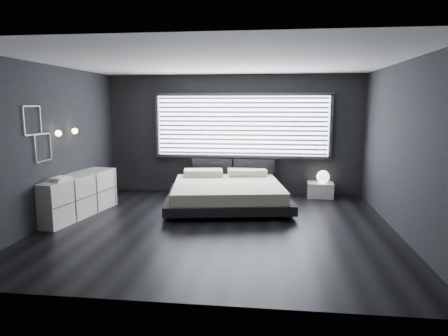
# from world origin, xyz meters

# --- Properties ---
(room) EXTENTS (6.04, 6.00, 2.80)m
(room) POSITION_xyz_m (0.00, 0.00, 1.40)
(room) COLOR black
(room) RESTS_ON ground
(window) EXTENTS (4.14, 0.09, 1.52)m
(window) POSITION_xyz_m (0.20, 2.70, 1.61)
(window) COLOR white
(window) RESTS_ON ground
(headboard) EXTENTS (1.96, 0.16, 0.52)m
(headboard) POSITION_xyz_m (-0.00, 2.64, 0.57)
(headboard) COLOR black
(headboard) RESTS_ON ground
(sconce_near) EXTENTS (0.18, 0.11, 0.11)m
(sconce_near) POSITION_xyz_m (-2.88, 0.05, 1.60)
(sconce_near) COLOR silver
(sconce_near) RESTS_ON ground
(sconce_far) EXTENTS (0.18, 0.11, 0.11)m
(sconce_far) POSITION_xyz_m (-2.88, 0.65, 1.60)
(sconce_far) COLOR silver
(sconce_far) RESTS_ON ground
(wall_art_upper) EXTENTS (0.01, 0.48, 0.48)m
(wall_art_upper) POSITION_xyz_m (-2.98, -0.55, 1.85)
(wall_art_upper) COLOR #47474C
(wall_art_upper) RESTS_ON ground
(wall_art_lower) EXTENTS (0.01, 0.48, 0.48)m
(wall_art_lower) POSITION_xyz_m (-2.98, -0.30, 1.38)
(wall_art_lower) COLOR #47474C
(wall_art_lower) RESTS_ON ground
(bed) EXTENTS (2.81, 2.72, 0.64)m
(bed) POSITION_xyz_m (-0.01, 1.47, 0.30)
(bed) COLOR black
(bed) RESTS_ON ground
(nightstand) EXTENTS (0.60, 0.51, 0.34)m
(nightstand) POSITION_xyz_m (2.03, 2.50, 0.17)
(nightstand) COLOR white
(nightstand) RESTS_ON ground
(orb_lamp) EXTENTS (0.29, 0.29, 0.29)m
(orb_lamp) POSITION_xyz_m (2.07, 2.46, 0.48)
(orb_lamp) COLOR white
(orb_lamp) RESTS_ON nightstand
(dresser) EXTENTS (0.88, 2.03, 0.79)m
(dresser) POSITION_xyz_m (-2.78, 0.36, 0.39)
(dresser) COLOR white
(dresser) RESTS_ON ground
(book_stack) EXTENTS (0.34, 0.40, 0.07)m
(book_stack) POSITION_xyz_m (-2.76, -0.20, 0.82)
(book_stack) COLOR white
(book_stack) RESTS_ON dresser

